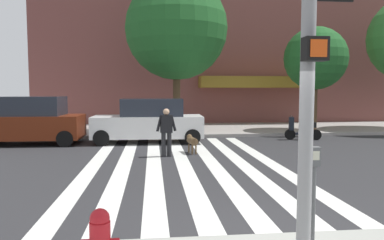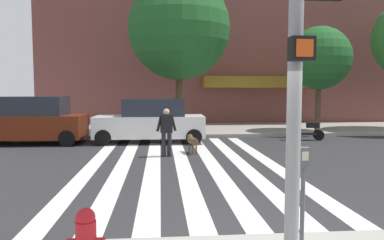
{
  "view_description": "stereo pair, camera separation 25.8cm",
  "coord_description": "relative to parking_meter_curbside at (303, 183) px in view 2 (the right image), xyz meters",
  "views": [
    {
      "loc": [
        -1.78,
        -5.2,
        2.27
      ],
      "look_at": [
        -0.47,
        7.14,
        1.26
      ],
      "focal_mm": 34.75,
      "sensor_mm": 36.0,
      "label": 1
    },
    {
      "loc": [
        -1.52,
        -5.22,
        2.27
      ],
      "look_at": [
        -0.47,
        7.14,
        1.26
      ],
      "focal_mm": 34.75,
      "sensor_mm": 36.0,
      "label": 2
    }
  ],
  "objects": [
    {
      "name": "parked_scooter",
      "position": [
        4.62,
        11.4,
        -0.55
      ],
      "size": [
        1.62,
        0.6,
        1.11
      ],
      "color": "black",
      "rests_on": "ground_plane"
    },
    {
      "name": "sidewalk_far",
      "position": [
        -0.38,
        15.68,
        -0.95
      ],
      "size": [
        80.0,
        6.0,
        0.15
      ],
      "primitive_type": "cube",
      "color": "#9E9792",
      "rests_on": "ground_plane"
    },
    {
      "name": "parking_meter_curbside",
      "position": [
        0.0,
        0.0,
        0.0
      ],
      "size": [
        0.14,
        0.11,
        1.36
      ],
      "color": "#515456",
      "rests_on": "sidewalk_near"
    },
    {
      "name": "street_tree_middle",
      "position": [
        6.29,
        13.96,
        2.86
      ],
      "size": [
        3.26,
        3.26,
        5.38
      ],
      "color": "#4C3823",
      "rests_on": "sidewalk_far"
    },
    {
      "name": "parked_car_near_curb",
      "position": [
        -7.22,
        11.29,
        -0.07
      ],
      "size": [
        4.3,
        2.07,
        2.0
      ],
      "color": "#62230F",
      "rests_on": "ground_plane"
    },
    {
      "name": "street_tree_nearest",
      "position": [
        -0.94,
        14.08,
        4.27
      ],
      "size": [
        5.1,
        5.1,
        7.72
      ],
      "color": "#4C3823",
      "rests_on": "sidewalk_far"
    },
    {
      "name": "parked_car_behind_first",
      "position": [
        -2.31,
        11.29,
        -0.11
      ],
      "size": [
        4.69,
        2.02,
        1.9
      ],
      "color": "silver",
      "rests_on": "ground_plane"
    },
    {
      "name": "pedestrian_dog_walker",
      "position": [
        -1.7,
        7.8,
        -0.1
      ],
      "size": [
        0.71,
        0.3,
        1.64
      ],
      "color": "black",
      "rests_on": "ground_plane"
    },
    {
      "name": "crosswalk_stripes",
      "position": [
        -1.24,
        6.58,
        -1.03
      ],
      "size": [
        5.85,
        11.61,
        0.01
      ],
      "color": "silver",
      "rests_on": "ground_plane"
    },
    {
      "name": "dog_on_leash",
      "position": [
        -0.77,
        8.41,
        -0.59
      ],
      "size": [
        0.36,
        1.03,
        0.65
      ],
      "color": "brown",
      "rests_on": "ground_plane"
    },
    {
      "name": "ground_plane",
      "position": [
        -0.38,
        6.58,
        -1.03
      ],
      "size": [
        160.0,
        160.0,
        0.0
      ],
      "primitive_type": "plane",
      "color": "#2B2B2D"
    }
  ]
}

